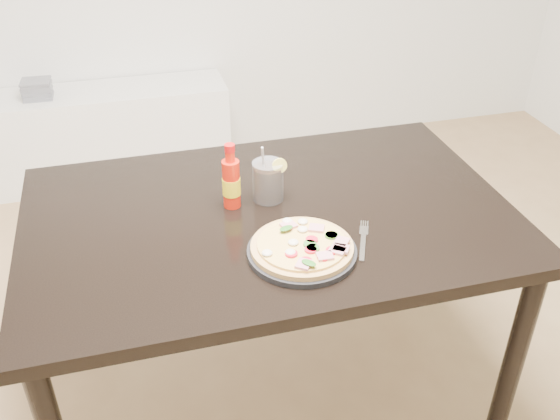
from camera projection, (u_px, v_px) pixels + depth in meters
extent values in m
cube|color=black|center=(269.00, 217.00, 1.81)|extent=(1.40, 0.90, 0.04)
cylinder|color=black|center=(513.00, 363.00, 1.84)|extent=(0.06, 0.06, 0.71)
cylinder|color=black|center=(67.00, 274.00, 2.19)|extent=(0.06, 0.06, 0.71)
cylinder|color=black|center=(402.00, 221.00, 2.47)|extent=(0.06, 0.06, 0.71)
cylinder|color=black|center=(302.00, 252.00, 1.62)|extent=(0.29, 0.29, 0.02)
cylinder|color=tan|center=(302.00, 247.00, 1.61)|extent=(0.27, 0.27, 0.01)
cylinder|color=#E4CC63|center=(302.00, 244.00, 1.61)|extent=(0.23, 0.23, 0.01)
cube|color=#CA7E88|center=(337.00, 250.00, 1.57)|extent=(0.05, 0.05, 0.01)
cube|color=#CA7E88|center=(341.00, 248.00, 1.58)|extent=(0.05, 0.05, 0.01)
cube|color=#CA7E88|center=(342.00, 242.00, 1.61)|extent=(0.05, 0.05, 0.01)
cube|color=#CA7E88|center=(325.00, 256.00, 1.55)|extent=(0.04, 0.04, 0.01)
cube|color=#CA7E88|center=(317.00, 228.00, 1.66)|extent=(0.05, 0.05, 0.01)
cube|color=#CA7E88|center=(304.00, 264.00, 1.53)|extent=(0.05, 0.05, 0.01)
cube|color=#CA7E88|center=(289.00, 225.00, 1.67)|extent=(0.05, 0.04, 0.01)
cylinder|color=red|center=(332.00, 251.00, 1.57)|extent=(0.03, 0.03, 0.01)
cylinder|color=red|center=(311.00, 250.00, 1.58)|extent=(0.03, 0.03, 0.01)
cylinder|color=red|center=(312.00, 240.00, 1.61)|extent=(0.03, 0.03, 0.01)
cylinder|color=red|center=(291.00, 254.00, 1.56)|extent=(0.03, 0.03, 0.01)
cylinder|color=red|center=(306.00, 261.00, 1.54)|extent=(0.03, 0.03, 0.01)
cylinder|color=red|center=(323.00, 257.00, 1.55)|extent=(0.03, 0.03, 0.01)
cylinder|color=#377A28|center=(337.00, 248.00, 1.58)|extent=(0.03, 0.03, 0.01)
cylinder|color=#377A28|center=(313.00, 248.00, 1.58)|extent=(0.03, 0.03, 0.01)
cylinder|color=#377A28|center=(332.00, 235.00, 1.63)|extent=(0.03, 0.03, 0.01)
cylinder|color=#377A28|center=(310.00, 244.00, 1.60)|extent=(0.03, 0.03, 0.01)
cylinder|color=#377A28|center=(331.00, 235.00, 1.63)|extent=(0.03, 0.03, 0.01)
ellipsoid|color=beige|center=(293.00, 242.00, 1.60)|extent=(0.03, 0.03, 0.01)
ellipsoid|color=beige|center=(287.00, 221.00, 1.69)|extent=(0.03, 0.03, 0.01)
ellipsoid|color=beige|center=(267.00, 253.00, 1.56)|extent=(0.03, 0.03, 0.01)
ellipsoid|color=beige|center=(303.00, 229.00, 1.65)|extent=(0.03, 0.03, 0.01)
ellipsoid|color=beige|center=(303.00, 222.00, 1.68)|extent=(0.03, 0.03, 0.01)
ellipsoid|color=beige|center=(290.00, 252.00, 1.57)|extent=(0.03, 0.03, 0.01)
ellipsoid|color=#216417|center=(286.00, 228.00, 1.65)|extent=(0.04, 0.03, 0.00)
ellipsoid|color=#216417|center=(309.00, 263.00, 1.52)|extent=(0.04, 0.04, 0.00)
cylinder|color=red|center=(231.00, 184.00, 1.79)|extent=(0.05, 0.05, 0.15)
cylinder|color=yellow|center=(231.00, 186.00, 1.79)|extent=(0.05, 0.05, 0.05)
cylinder|color=red|center=(230.00, 156.00, 1.74)|extent=(0.03, 0.03, 0.03)
cylinder|color=red|center=(230.00, 148.00, 1.73)|extent=(0.03, 0.03, 0.02)
cylinder|color=black|center=(268.00, 183.00, 1.83)|extent=(0.08, 0.08, 0.11)
cylinder|color=silver|center=(268.00, 181.00, 1.83)|extent=(0.09, 0.09, 0.12)
cylinder|color=#F2E059|center=(280.00, 166.00, 1.79)|extent=(0.04, 0.01, 0.04)
cylinder|color=#B2B2B7|center=(264.00, 169.00, 1.82)|extent=(0.03, 0.06, 0.17)
cube|color=silver|center=(363.00, 248.00, 1.65)|extent=(0.06, 0.11, 0.00)
cube|color=silver|center=(364.00, 231.00, 1.71)|extent=(0.04, 0.05, 0.00)
cube|color=silver|center=(361.00, 224.00, 1.74)|extent=(0.02, 0.03, 0.00)
cube|color=silver|center=(363.00, 224.00, 1.74)|extent=(0.02, 0.03, 0.00)
cube|color=silver|center=(365.00, 224.00, 1.74)|extent=(0.02, 0.03, 0.00)
cube|color=silver|center=(368.00, 224.00, 1.74)|extent=(0.02, 0.03, 0.00)
cube|color=white|center=(97.00, 135.00, 3.36)|extent=(1.40, 0.34, 0.50)
cube|color=slate|center=(39.00, 97.00, 3.16)|extent=(0.14, 0.12, 0.01)
cube|color=slate|center=(38.00, 95.00, 3.15)|extent=(0.14, 0.12, 0.01)
cube|color=slate|center=(38.00, 93.00, 3.14)|extent=(0.14, 0.12, 0.01)
cube|color=slate|center=(37.00, 91.00, 3.14)|extent=(0.14, 0.12, 0.01)
cube|color=slate|center=(37.00, 89.00, 3.13)|extent=(0.14, 0.12, 0.01)
cube|color=slate|center=(37.00, 87.00, 3.13)|extent=(0.14, 0.12, 0.01)
cube|color=slate|center=(36.00, 85.00, 3.12)|extent=(0.14, 0.12, 0.01)
cube|color=slate|center=(36.00, 83.00, 3.12)|extent=(0.14, 0.12, 0.01)
cube|color=slate|center=(35.00, 81.00, 3.11)|extent=(0.14, 0.12, 0.01)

